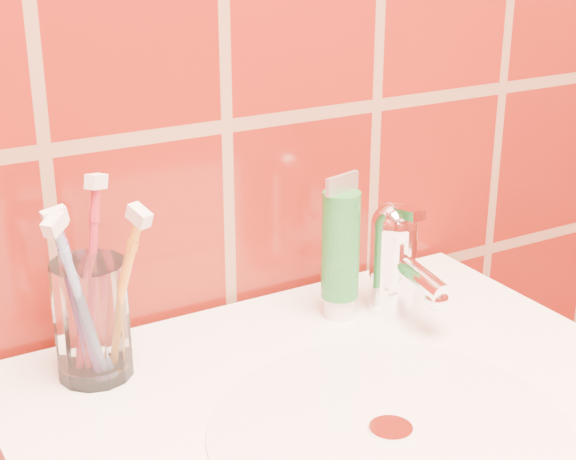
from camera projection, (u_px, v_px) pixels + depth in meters
glass_tumbler at (92, 320)px, 0.78m from camera, size 0.08×0.08×0.11m
toothpaste_tube at (340, 251)px, 0.89m from camera, size 0.04×0.04×0.15m
faucet at (396, 255)px, 0.90m from camera, size 0.05×0.11×0.12m
toothbrush_0 at (92, 276)px, 0.79m from camera, size 0.10×0.09×0.19m
toothbrush_1 at (81, 302)px, 0.75m from camera, size 0.13×0.12×0.19m
toothbrush_2 at (121, 295)px, 0.76m from camera, size 0.09×0.15×0.20m
toothbrush_3 at (78, 298)px, 0.76m from camera, size 0.05×0.05×0.18m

